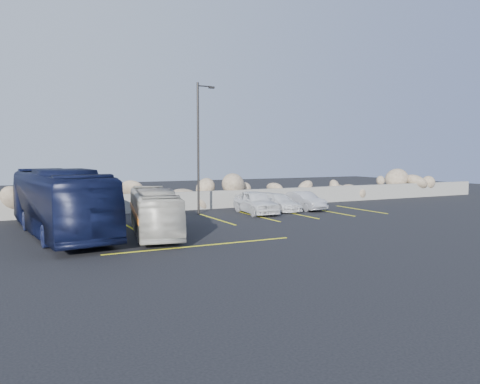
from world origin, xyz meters
name	(u,v)px	position (x,y,z in m)	size (l,w,h in m)	color
ground	(227,244)	(0.00, 0.00, 0.00)	(90.00, 90.00, 0.00)	black
seawall	(148,203)	(0.00, 12.00, 0.60)	(60.00, 0.40, 1.20)	gray
riprap_pile	(143,191)	(0.00, 13.20, 1.30)	(54.00, 2.80, 2.60)	#937C60
parking_lines	(260,220)	(4.64, 5.57, 0.01)	(18.16, 9.36, 0.01)	yellow
lamppost	(199,144)	(2.56, 9.50, 4.30)	(1.14, 0.18, 8.00)	#292624
vintage_bus	(154,211)	(-1.96, 3.76, 1.05)	(1.77, 7.57, 2.11)	beige
tour_coach	(59,202)	(-5.87, 5.47, 1.52)	(2.55, 10.88, 3.03)	black
car_a	(256,202)	(5.81, 8.24, 0.73)	(1.71, 4.26, 1.45)	white
car_b	(304,201)	(9.65, 8.63, 0.60)	(1.27, 3.63, 1.20)	#B1B1B6
car_c	(278,202)	(7.84, 8.88, 0.55)	(1.55, 3.82, 1.11)	white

